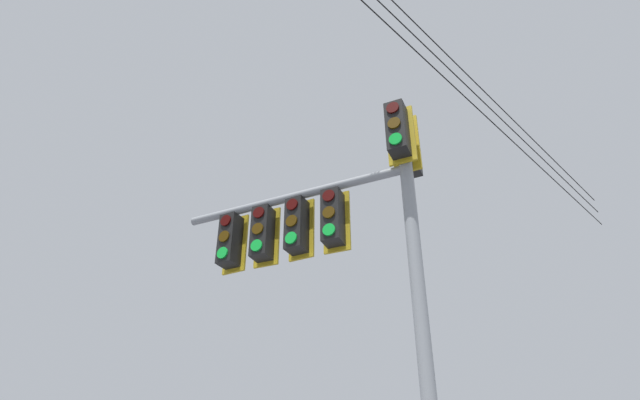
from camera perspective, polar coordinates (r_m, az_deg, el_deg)
The scene contains 2 objects.
signal_mast_assembly at distance 8.23m, azimuth 2.23°, elevation -3.56°, with size 1.29×4.13×7.04m.
overhead_wire_span at distance 11.24m, azimuth 10.25°, elevation 16.28°, with size 19.30×2.63×1.19m.
Camera 1 is at (-6.76, -2.73, 1.30)m, focal length 30.49 mm.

